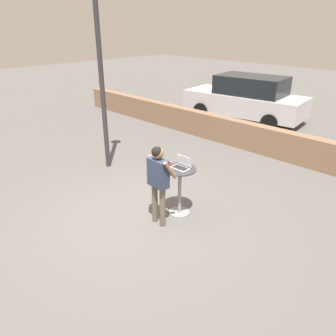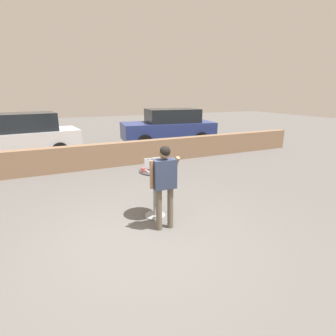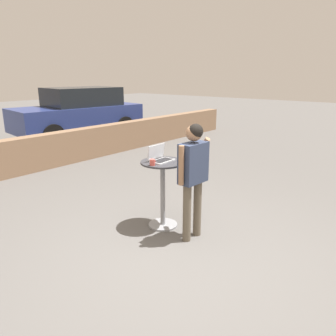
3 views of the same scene
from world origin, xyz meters
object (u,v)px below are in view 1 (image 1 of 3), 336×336
at_px(parked_car_near_street, 246,98).
at_px(street_lamp, 98,36).
at_px(standing_person, 158,177).
at_px(coffee_mug, 170,164).
at_px(laptop, 182,165).
at_px(cafe_table, 180,185).

height_order(parked_car_near_street, street_lamp, street_lamp).
bearing_deg(standing_person, street_lamp, 162.17).
bearing_deg(coffee_mug, parked_car_near_street, 110.93).
xyz_separation_m(laptop, standing_person, (-0.03, -0.60, -0.05)).
bearing_deg(laptop, standing_person, -92.96).
height_order(standing_person, street_lamp, street_lamp).
bearing_deg(laptop, street_lamp, 173.25).
bearing_deg(parked_car_near_street, cafe_table, -67.30).
distance_m(coffee_mug, parked_car_near_street, 7.41).
relative_size(coffee_mug, parked_car_near_street, 0.02).
distance_m(parked_car_near_street, street_lamp, 6.93).
relative_size(laptop, coffee_mug, 3.37).
bearing_deg(laptop, parked_car_near_street, 112.84).
xyz_separation_m(standing_person, street_lamp, (-2.95, 0.95, 2.26)).
bearing_deg(parked_car_near_street, coffee_mug, -69.07).
bearing_deg(cafe_table, laptop, 90.86).
bearing_deg(coffee_mug, standing_person, -68.39).
relative_size(standing_person, street_lamp, 0.31).
relative_size(coffee_mug, standing_person, 0.07).
xyz_separation_m(laptop, coffee_mug, (-0.24, -0.07, -0.01)).
height_order(cafe_table, laptop, laptop).
distance_m(laptop, standing_person, 0.60).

